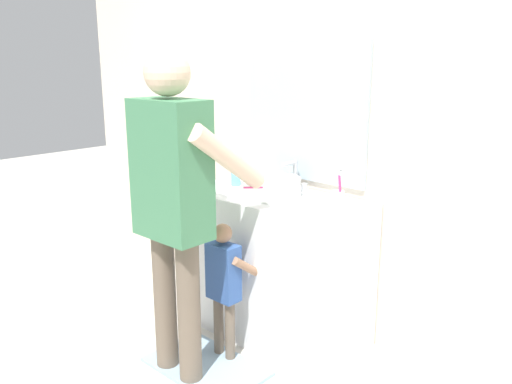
# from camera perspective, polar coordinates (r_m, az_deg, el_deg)

# --- Properties ---
(ground_plane) EXTENTS (14.00, 14.00, 0.00)m
(ground_plane) POSITION_cam_1_polar(r_m,az_deg,el_deg) (3.14, -1.93, -16.83)
(ground_plane) COLOR silver
(back_wall) EXTENTS (4.40, 0.10, 2.70)m
(back_wall) POSITION_cam_1_polar(r_m,az_deg,el_deg) (3.17, 5.81, 9.28)
(back_wall) COLOR beige
(back_wall) RESTS_ON ground
(vanity_cabinet) EXTENTS (1.10, 0.54, 0.86)m
(vanity_cabinet) POSITION_cam_1_polar(r_m,az_deg,el_deg) (3.15, 1.86, -8.01)
(vanity_cabinet) COLOR white
(vanity_cabinet) RESTS_ON ground
(sink_basin) EXTENTS (0.34, 0.34, 0.11)m
(sink_basin) POSITION_cam_1_polar(r_m,az_deg,el_deg) (2.98, 1.69, 0.56)
(sink_basin) COLOR silver
(sink_basin) RESTS_ON vanity_cabinet
(faucet) EXTENTS (0.18, 0.14, 0.18)m
(faucet) POSITION_cam_1_polar(r_m,az_deg,el_deg) (3.13, 4.15, 1.66)
(faucet) COLOR #B7BABF
(faucet) RESTS_ON vanity_cabinet
(toothbrush_cup) EXTENTS (0.07, 0.07, 0.21)m
(toothbrush_cup) POSITION_cam_1_polar(r_m,az_deg,el_deg) (2.77, 8.90, -0.72)
(toothbrush_cup) COLOR silver
(toothbrush_cup) RESTS_ON vanity_cabinet
(soap_bottle) EXTENTS (0.06, 0.06, 0.17)m
(soap_bottle) POSITION_cam_1_polar(r_m,az_deg,el_deg) (3.24, -2.22, 1.88)
(soap_bottle) COLOR #66B2D1
(soap_bottle) RESTS_ON vanity_cabinet
(bath_mat) EXTENTS (0.64, 0.40, 0.02)m
(bath_mat) POSITION_cam_1_polar(r_m,az_deg,el_deg) (2.99, -5.46, -18.43)
(bath_mat) COLOR #99B7CC
(bath_mat) RESTS_ON ground
(child_toddler) EXTENTS (0.24, 0.24, 0.79)m
(child_toddler) POSITION_cam_1_polar(r_m,az_deg,el_deg) (2.86, -3.46, -9.53)
(child_toddler) COLOR #6B5B4C
(child_toddler) RESTS_ON ground
(adult_parent) EXTENTS (0.52, 0.55, 1.67)m
(adult_parent) POSITION_cam_1_polar(r_m,az_deg,el_deg) (2.57, -8.87, 0.20)
(adult_parent) COLOR #6B5B4C
(adult_parent) RESTS_ON ground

